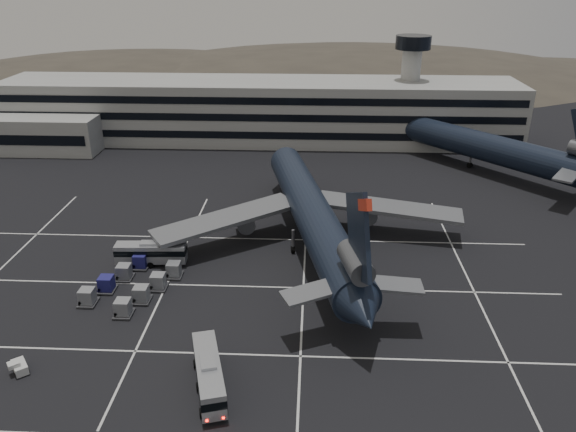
# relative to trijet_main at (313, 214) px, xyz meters

# --- Properties ---
(ground) EXTENTS (260.00, 260.00, 0.00)m
(ground) POSITION_rel_trijet_main_xyz_m (-13.06, -15.84, -5.25)
(ground) COLOR black
(ground) RESTS_ON ground
(lane_markings) EXTENTS (90.00, 55.62, 0.01)m
(lane_markings) POSITION_rel_trijet_main_xyz_m (-12.11, -15.12, -5.24)
(lane_markings) COLOR silver
(lane_markings) RESTS_ON ground
(terminal) EXTENTS (125.00, 26.00, 24.00)m
(terminal) POSITION_rel_trijet_main_xyz_m (-16.01, 55.30, 1.68)
(terminal) COLOR gray
(terminal) RESTS_ON ground
(hills) EXTENTS (352.00, 180.00, 44.00)m
(hills) POSITION_rel_trijet_main_xyz_m (4.93, 154.16, -17.32)
(hills) COLOR #38332B
(hills) RESTS_ON ground
(trijet_main) EXTENTS (46.38, 57.27, 18.08)m
(trijet_main) POSITION_rel_trijet_main_xyz_m (0.00, 0.00, 0.00)
(trijet_main) COLOR black
(trijet_main) RESTS_ON ground
(trijet_far) EXTENTS (42.36, 46.93, 18.08)m
(trijet_far) POSITION_rel_trijet_main_xyz_m (32.92, 36.55, 0.18)
(trijet_far) COLOR black
(trijet_far) RESTS_ON ground
(bus_near) EXTENTS (5.10, 10.54, 3.63)m
(bus_near) POSITION_rel_trijet_main_xyz_m (-9.91, -31.31, -3.26)
(bus_near) COLOR #A1A4AA
(bus_near) RESTS_ON ground
(bus_far) EXTENTS (9.91, 2.90, 3.46)m
(bus_far) POSITION_rel_trijet_main_xyz_m (-22.44, -6.47, -3.36)
(bus_far) COLOR #A1A4AA
(bus_far) RESTS_ON ground
(tug_b) EXTENTS (2.46, 2.60, 1.45)m
(tug_b) POSITION_rel_trijet_main_xyz_m (-29.85, -29.75, -4.61)
(tug_b) COLOR silver
(tug_b) RESTS_ON ground
(uld_cluster) EXTENTS (12.04, 14.62, 2.08)m
(uld_cluster) POSITION_rel_trijet_main_xyz_m (-23.08, -13.32, -4.23)
(uld_cluster) COLOR #2D2D30
(uld_cluster) RESTS_ON ground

